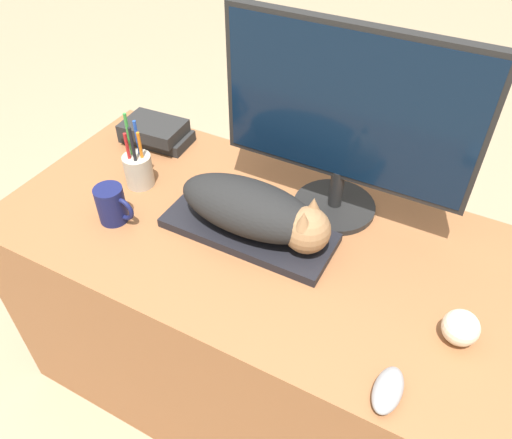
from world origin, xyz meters
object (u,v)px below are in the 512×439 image
at_px(keyboard, 249,230).
at_px(book_stack, 155,132).
at_px(cat, 258,211).
at_px(computer_mouse, 388,390).
at_px(coffee_mug, 112,205).
at_px(pen_cup, 138,168).
at_px(baseball, 461,328).
at_px(monitor, 346,116).

height_order(keyboard, book_stack, book_stack).
bearing_deg(cat, keyboard, 180.00).
xyz_separation_m(computer_mouse, coffee_mug, (-0.77, 0.15, 0.03)).
relative_size(cat, book_stack, 1.76).
bearing_deg(book_stack, pen_cup, -65.24).
relative_size(baseball, book_stack, 0.34).
relative_size(computer_mouse, book_stack, 0.47).
distance_m(keyboard, monitor, 0.37).
xyz_separation_m(coffee_mug, pen_cup, (-0.04, 0.15, 0.00)).
height_order(keyboard, pen_cup, pen_cup).
relative_size(keyboard, book_stack, 1.94).
height_order(cat, baseball, cat).
distance_m(cat, monitor, 0.30).
bearing_deg(coffee_mug, monitor, 32.44).
height_order(pen_cup, baseball, pen_cup).
bearing_deg(coffee_mug, cat, 18.11).
relative_size(computer_mouse, baseball, 1.40).
xyz_separation_m(monitor, baseball, (0.38, -0.27, -0.24)).
height_order(computer_mouse, coffee_mug, coffee_mug).
xyz_separation_m(baseball, book_stack, (-0.99, 0.30, -0.00)).
bearing_deg(book_stack, keyboard, -26.55).
bearing_deg(book_stack, baseball, -16.99).
height_order(cat, book_stack, cat).
bearing_deg(baseball, keyboard, 172.15).
distance_m(monitor, pen_cup, 0.59).
bearing_deg(keyboard, book_stack, 153.45).
height_order(monitor, pen_cup, monitor).
distance_m(pen_cup, book_stack, 0.21).
distance_m(computer_mouse, book_stack, 1.03).
distance_m(computer_mouse, coffee_mug, 0.79).
height_order(coffee_mug, book_stack, coffee_mug).
height_order(keyboard, computer_mouse, computer_mouse).
bearing_deg(baseball, monitor, 144.80).
relative_size(computer_mouse, pen_cup, 0.48).
xyz_separation_m(monitor, coffee_mug, (-0.49, -0.31, -0.23)).
height_order(monitor, coffee_mug, monitor).
height_order(keyboard, monitor, monitor).
bearing_deg(book_stack, coffee_mug, -70.09).
bearing_deg(coffee_mug, keyboard, 19.48).
height_order(cat, computer_mouse, cat).
xyz_separation_m(pen_cup, baseball, (0.90, -0.11, -0.02)).
xyz_separation_m(cat, coffee_mug, (-0.36, -0.12, -0.04)).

